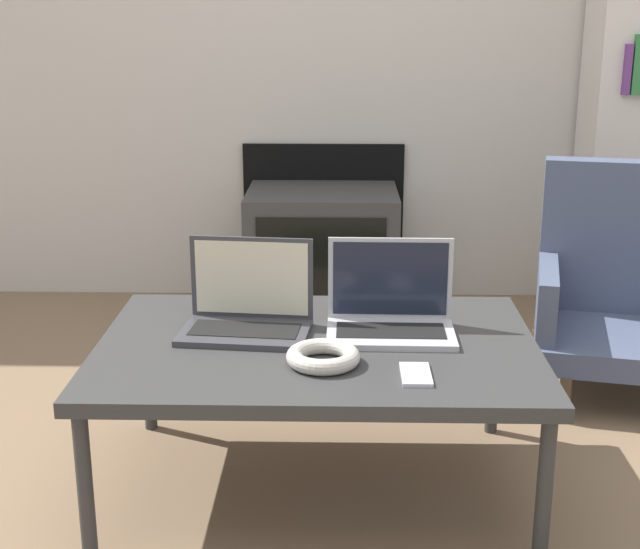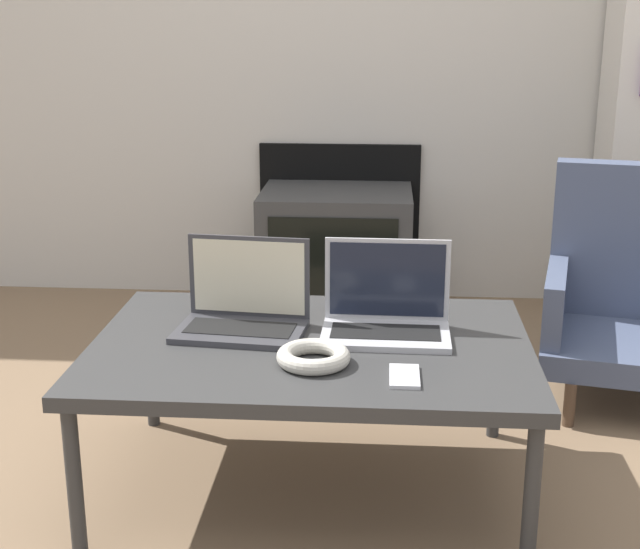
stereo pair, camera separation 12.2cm
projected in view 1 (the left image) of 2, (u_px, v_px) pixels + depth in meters
The scene contains 8 objects.
ground_plane at pixel (315, 541), 2.10m from camera, with size 14.00×14.00×0.00m, color #7A6047.
table at pixel (317, 353), 2.23m from camera, with size 1.09×0.75×0.41m.
laptop_left at pixel (248, 310), 2.29m from camera, with size 0.34×0.24×0.23m.
laptop_right at pixel (390, 311), 2.28m from camera, with size 0.33×0.21×0.23m.
headphones at pixel (323, 356), 2.08m from camera, with size 0.17×0.17×0.04m.
phone at pixel (416, 375), 2.01m from camera, with size 0.07×0.13×0.01m.
tv at pixel (322, 253), 3.62m from camera, with size 0.60×0.47×0.51m.
armchair at pixel (621, 287), 2.91m from camera, with size 0.63×0.62×0.73m.
Camera 1 is at (0.05, -1.83, 1.20)m, focal length 50.00 mm.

